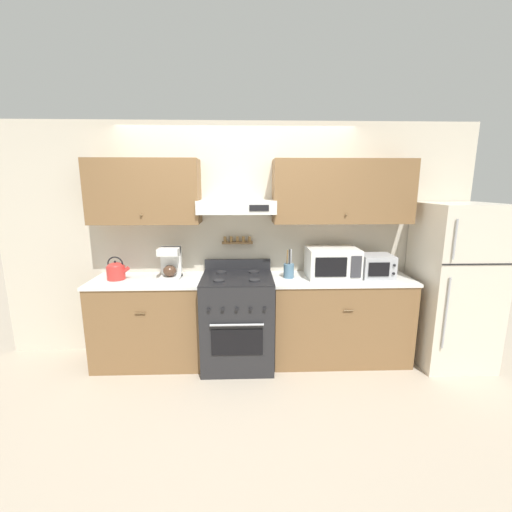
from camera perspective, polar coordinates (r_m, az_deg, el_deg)
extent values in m
plane|color=#B2A38E|center=(3.69, -3.06, -19.09)|extent=(16.00, 16.00, 0.00)
cube|color=beige|center=(3.86, -3.10, 2.57)|extent=(5.20, 0.08, 2.55)
cube|color=brown|center=(3.75, -18.08, 10.17)|extent=(1.12, 0.33, 0.65)
sphere|color=brown|center=(3.59, -18.62, 6.45)|extent=(0.02, 0.02, 0.02)
cube|color=brown|center=(3.75, 14.18, 10.39)|extent=(1.45, 0.33, 0.65)
sphere|color=brown|center=(3.59, 14.77, 6.68)|extent=(0.02, 0.02, 0.02)
cube|color=silver|center=(3.59, -3.24, 8.18)|extent=(0.81, 0.37, 0.14)
cube|color=black|center=(3.41, 0.53, 8.00)|extent=(0.19, 0.01, 0.06)
cube|color=brown|center=(3.78, -3.12, 2.22)|extent=(0.34, 0.07, 0.02)
cylinder|color=olive|center=(3.78, -5.19, 2.80)|extent=(0.03, 0.03, 0.06)
cylinder|color=olive|center=(3.78, -4.16, 2.81)|extent=(0.03, 0.03, 0.06)
cylinder|color=olive|center=(3.78, -3.13, 2.82)|extent=(0.03, 0.03, 0.06)
cylinder|color=olive|center=(3.78, -2.10, 2.83)|extent=(0.03, 0.03, 0.06)
cylinder|color=olive|center=(3.78, -1.06, 2.84)|extent=(0.03, 0.03, 0.06)
cube|color=brown|center=(3.90, -17.28, -10.50)|extent=(1.12, 0.58, 0.90)
cube|color=white|center=(3.76, -17.71, -3.92)|extent=(1.15, 0.61, 0.03)
cylinder|color=brown|center=(3.55, -18.77, -9.04)|extent=(0.10, 0.01, 0.01)
cube|color=brown|center=(3.91, 13.66, -10.27)|extent=(1.45, 0.58, 0.90)
cube|color=white|center=(3.76, 14.01, -3.69)|extent=(1.47, 0.61, 0.03)
cylinder|color=brown|center=(3.56, 15.15, -8.79)|extent=(0.10, 0.01, 0.01)
cube|color=#232326|center=(3.70, -3.07, -10.75)|extent=(0.73, 0.68, 0.95)
cube|color=black|center=(3.42, -3.16, -14.18)|extent=(0.50, 0.01, 0.27)
cylinder|color=#ADAFB5|center=(3.32, -3.21, -11.41)|extent=(0.51, 0.02, 0.02)
cube|color=black|center=(3.55, -3.16, -3.57)|extent=(0.73, 0.68, 0.01)
cylinder|color=#232326|center=(3.39, -6.20, -4.09)|extent=(0.11, 0.11, 0.02)
cylinder|color=#232326|center=(3.39, -0.22, -4.06)|extent=(0.11, 0.11, 0.02)
cylinder|color=#232326|center=(3.71, -5.84, -2.70)|extent=(0.11, 0.11, 0.02)
cylinder|color=#232326|center=(3.70, -0.38, -2.66)|extent=(0.11, 0.11, 0.02)
cylinder|color=black|center=(3.29, -7.90, -8.85)|extent=(0.03, 0.02, 0.03)
cylinder|color=black|center=(3.28, -5.57, -8.86)|extent=(0.03, 0.02, 0.03)
cylinder|color=black|center=(3.27, -3.24, -8.86)|extent=(0.03, 0.02, 0.03)
cylinder|color=black|center=(3.27, -0.90, -8.84)|extent=(0.03, 0.02, 0.03)
cylinder|color=black|center=(3.28, 1.44, -8.81)|extent=(0.03, 0.02, 0.03)
cube|color=#232326|center=(3.84, -3.08, -1.38)|extent=(0.73, 0.04, 0.12)
cube|color=beige|center=(4.19, 30.01, -4.17)|extent=(0.73, 0.71, 1.71)
cube|color=black|center=(3.83, 33.29, -1.16)|extent=(0.73, 0.01, 0.01)
cylinder|color=#ADAFB5|center=(3.63, 30.28, 2.40)|extent=(0.02, 0.02, 0.38)
cylinder|color=#ADAFB5|center=(3.79, 29.13, -8.36)|extent=(0.02, 0.02, 0.72)
cylinder|color=red|center=(3.83, -22.30, -2.61)|extent=(0.18, 0.18, 0.14)
ellipsoid|color=red|center=(3.82, -22.38, -1.60)|extent=(0.17, 0.17, 0.08)
sphere|color=black|center=(3.81, -22.44, -0.88)|extent=(0.02, 0.02, 0.02)
cylinder|color=red|center=(3.80, -21.09, -2.32)|extent=(0.11, 0.04, 0.10)
torus|color=black|center=(3.81, -22.41, -1.25)|extent=(0.16, 0.01, 0.16)
cube|color=white|center=(3.69, -14.06, -3.48)|extent=(0.21, 0.24, 0.03)
cube|color=white|center=(3.73, -13.92, -0.93)|extent=(0.21, 0.08, 0.33)
cube|color=white|center=(3.62, -14.31, 0.75)|extent=(0.21, 0.20, 0.07)
ellipsoid|color=#4C3323|center=(3.65, -14.18, -2.42)|extent=(0.13, 0.13, 0.12)
cube|color=white|center=(3.71, 12.58, -1.08)|extent=(0.53, 0.40, 0.31)
cube|color=black|center=(3.50, 12.40, -1.83)|extent=(0.32, 0.01, 0.20)
cube|color=#38383D|center=(3.58, 16.36, -1.77)|extent=(0.11, 0.01, 0.22)
cylinder|color=slate|center=(3.62, 5.48, -2.48)|extent=(0.11, 0.11, 0.15)
cylinder|color=olive|center=(3.58, 5.24, -0.19)|extent=(0.01, 0.05, 0.16)
cylinder|color=#28282B|center=(3.59, 5.61, -0.16)|extent=(0.01, 0.04, 0.16)
cylinder|color=#B2B2B7|center=(3.60, 5.85, -0.13)|extent=(0.01, 0.03, 0.16)
cube|color=#ADAFB5|center=(3.84, 19.34, -1.56)|extent=(0.33, 0.30, 0.24)
cube|color=black|center=(3.69, 19.82, -2.13)|extent=(0.21, 0.01, 0.14)
cylinder|color=black|center=(3.74, 22.08, -1.45)|extent=(0.03, 0.01, 0.03)
cylinder|color=black|center=(3.76, 21.98, -2.74)|extent=(0.03, 0.01, 0.03)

